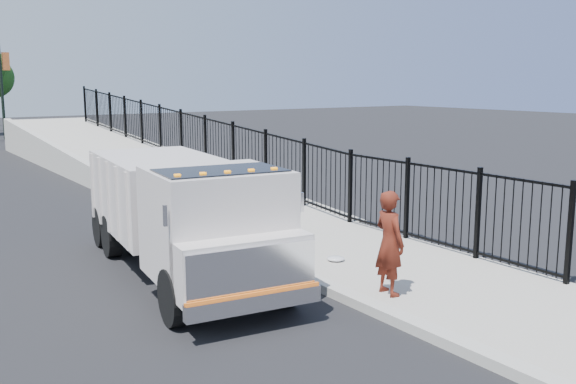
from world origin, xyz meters
TOP-DOWN VIEW (x-y plane):
  - ground at (0.00, 0.00)m, footprint 120.00×120.00m
  - sidewalk at (1.93, -2.00)m, footprint 3.55×12.00m
  - curb at (0.00, -2.00)m, footprint 0.30×12.00m
  - ramp at (2.12, 16.00)m, footprint 3.95×24.06m
  - iron_fence at (3.55, 12.00)m, footprint 0.10×28.00m
  - truck at (-1.67, 2.53)m, footprint 2.89×6.91m
  - worker at (0.58, -0.64)m, footprint 0.47×0.67m
  - debris at (1.08, 1.43)m, footprint 0.35×0.35m

SIDE VIEW (x-z plane):
  - ground at x=0.00m, z-range 0.00..0.00m
  - ramp at x=2.12m, z-range -1.60..1.60m
  - sidewalk at x=1.93m, z-range 0.00..0.12m
  - curb at x=0.00m, z-range 0.00..0.16m
  - debris at x=1.08m, z-range 0.12..0.21m
  - iron_fence at x=3.55m, z-range 0.00..1.80m
  - worker at x=0.58m, z-range 0.12..1.88m
  - truck at x=-1.67m, z-range 0.14..2.44m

